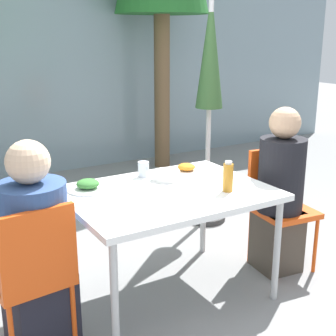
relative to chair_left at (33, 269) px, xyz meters
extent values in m
plane|color=gray|center=(0.93, 0.18, -0.53)|extent=(24.00, 24.00, 0.00)
cube|color=gray|center=(0.93, 3.52, 0.97)|extent=(10.00, 0.20, 3.00)
cube|color=white|center=(0.93, 0.18, 0.20)|extent=(1.27, 0.95, 0.04)
cylinder|color=#B7B7B7|center=(0.35, -0.24, -0.17)|extent=(0.04, 0.04, 0.71)
cylinder|color=#B7B7B7|center=(1.51, -0.24, -0.17)|extent=(0.04, 0.04, 0.71)
cylinder|color=#B7B7B7|center=(0.35, 0.59, -0.17)|extent=(0.04, 0.04, 0.71)
cylinder|color=#B7B7B7|center=(1.51, 0.59, -0.17)|extent=(0.04, 0.04, 0.71)
cube|color=#E54C14|center=(-0.01, 0.08, -0.08)|extent=(0.44, 0.44, 0.04)
cube|color=#E54C14|center=(0.01, -0.10, 0.15)|extent=(0.40, 0.08, 0.42)
cylinder|color=#E54C14|center=(0.14, 0.27, -0.31)|extent=(0.03, 0.03, 0.43)
cylinder|color=#E54C14|center=(0.18, -0.07, -0.31)|extent=(0.03, 0.03, 0.43)
cube|color=black|center=(0.04, 0.08, -0.29)|extent=(0.37, 0.37, 0.47)
cylinder|color=navy|center=(0.04, 0.08, 0.19)|extent=(0.37, 0.37, 0.50)
sphere|color=beige|center=(0.04, 0.08, 0.56)|extent=(0.23, 0.23, 0.23)
cube|color=#E54C14|center=(1.87, 0.07, -0.08)|extent=(0.44, 0.44, 0.04)
cube|color=#E54C14|center=(1.89, 0.25, 0.15)|extent=(0.40, 0.08, 0.42)
cylinder|color=#E54C14|center=(2.02, -0.12, -0.31)|extent=(0.03, 0.03, 0.43)
cylinder|color=#E54C14|center=(1.68, -0.08, -0.31)|extent=(0.03, 0.03, 0.43)
cylinder|color=#E54C14|center=(2.05, 0.22, -0.31)|extent=(0.03, 0.03, 0.43)
cylinder|color=#E54C14|center=(1.72, 0.26, -0.31)|extent=(0.03, 0.03, 0.43)
cube|color=#473D33|center=(1.82, 0.08, -0.29)|extent=(0.33, 0.33, 0.47)
cylinder|color=black|center=(1.82, 0.08, 0.21)|extent=(0.33, 0.33, 0.54)
sphere|color=tan|center=(1.82, 0.08, 0.59)|extent=(0.22, 0.22, 0.22)
cylinder|color=#333333|center=(1.92, 1.12, -0.50)|extent=(0.36, 0.36, 0.05)
cylinder|color=#BCBCBC|center=(1.92, 1.12, 0.51)|extent=(0.04, 0.04, 2.06)
cone|color=#2D5128|center=(1.92, 1.12, 1.04)|extent=(0.24, 0.24, 0.99)
cylinder|color=white|center=(1.25, 0.46, 0.23)|extent=(0.23, 0.23, 0.01)
ellipsoid|color=orange|center=(1.25, 0.46, 0.26)|extent=(0.13, 0.13, 0.05)
cylinder|color=white|center=(0.49, 0.45, 0.23)|extent=(0.27, 0.27, 0.01)
ellipsoid|color=#33702D|center=(0.49, 0.45, 0.26)|extent=(0.15, 0.15, 0.06)
cylinder|color=#B7751E|center=(1.25, -0.03, 0.31)|extent=(0.07, 0.07, 0.18)
cylinder|color=white|center=(1.25, -0.03, 0.41)|extent=(0.05, 0.05, 0.02)
cylinder|color=silver|center=(0.94, 0.53, 0.27)|extent=(0.08, 0.08, 0.11)
cylinder|color=white|center=(1.04, 0.38, 0.25)|extent=(0.19, 0.19, 0.06)
cylinder|color=brown|center=(2.51, 2.96, 0.44)|extent=(0.20, 0.20, 1.94)
camera|label=1|loc=(-0.53, -2.25, 1.19)|focal=50.00mm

